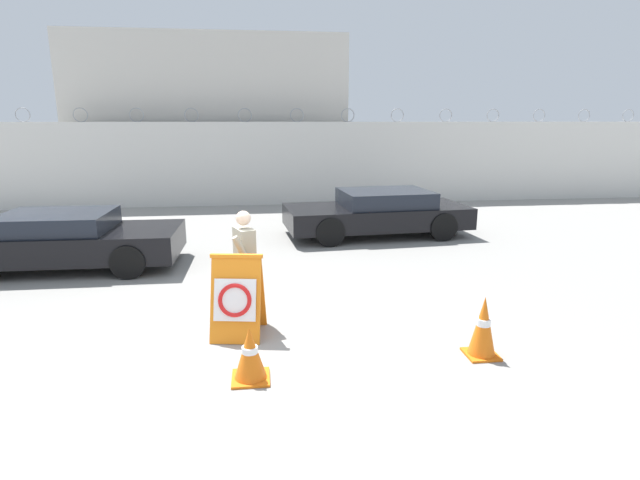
# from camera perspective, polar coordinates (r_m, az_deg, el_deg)

# --- Properties ---
(ground_plane) EXTENTS (90.00, 90.00, 0.00)m
(ground_plane) POSITION_cam_1_polar(r_m,az_deg,el_deg) (6.98, -9.69, -11.15)
(ground_plane) COLOR gray
(perimeter_wall) EXTENTS (36.00, 0.30, 3.29)m
(perimeter_wall) POSITION_cam_1_polar(r_m,az_deg,el_deg) (17.55, -8.40, 8.61)
(perimeter_wall) COLOR silver
(perimeter_wall) RESTS_ON ground_plane
(building_block) EXTENTS (9.99, 7.48, 5.87)m
(building_block) POSITION_cam_1_polar(r_m,az_deg,el_deg) (22.14, -11.77, 13.40)
(building_block) COLOR beige
(building_block) RESTS_ON ground_plane
(barricade_sign) EXTENTS (0.77, 0.80, 1.15)m
(barricade_sign) POSITION_cam_1_polar(r_m,az_deg,el_deg) (6.88, -9.43, -6.34)
(barricade_sign) COLOR orange
(barricade_sign) RESTS_ON ground_plane
(security_guard) EXTENTS (0.35, 0.65, 1.64)m
(security_guard) POSITION_cam_1_polar(r_m,az_deg,el_deg) (7.32, -8.61, -2.40)
(security_guard) COLOR #514C42
(security_guard) RESTS_ON ground_plane
(traffic_cone_near) EXTENTS (0.40, 0.40, 0.78)m
(traffic_cone_near) POSITION_cam_1_polar(r_m,az_deg,el_deg) (6.61, 18.15, -9.41)
(traffic_cone_near) COLOR orange
(traffic_cone_near) RESTS_ON ground_plane
(traffic_cone_mid) EXTENTS (0.43, 0.43, 0.63)m
(traffic_cone_mid) POSITION_cam_1_polar(r_m,az_deg,el_deg) (5.85, -8.01, -12.79)
(traffic_cone_mid) COLOR orange
(traffic_cone_mid) RESTS_ON ground_plane
(parked_car_front_coupe) EXTENTS (4.26, 1.98, 1.12)m
(parked_car_front_coupe) POSITION_cam_1_polar(r_m,az_deg,el_deg) (11.11, -26.91, 0.06)
(parked_car_front_coupe) COLOR black
(parked_car_front_coupe) RESTS_ON ground_plane
(parked_car_rear_sedan) EXTENTS (4.72, 2.31, 1.15)m
(parked_car_rear_sedan) POSITION_cam_1_polar(r_m,az_deg,el_deg) (12.83, 6.66, 3.17)
(parked_car_rear_sedan) COLOR black
(parked_car_rear_sedan) RESTS_ON ground_plane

